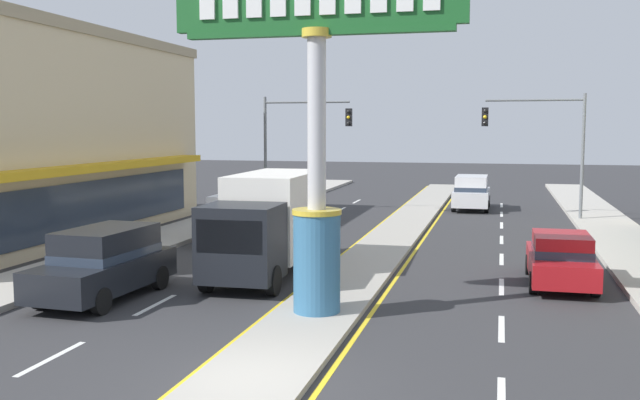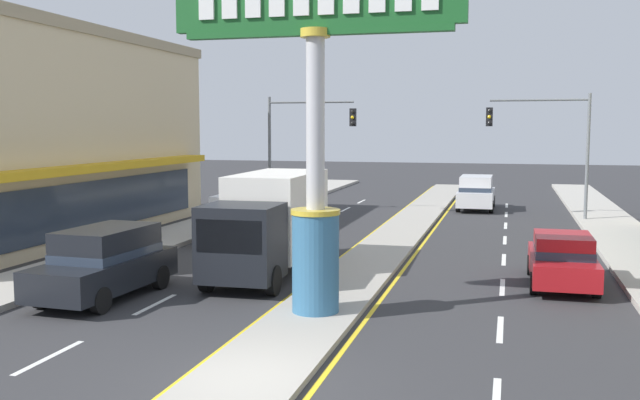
{
  "view_description": "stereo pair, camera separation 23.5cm",
  "coord_description": "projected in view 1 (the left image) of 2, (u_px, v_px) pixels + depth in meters",
  "views": [
    {
      "loc": [
        4.24,
        -11.55,
        4.6
      ],
      "look_at": [
        -0.55,
        7.17,
        2.6
      ],
      "focal_mm": 39.71,
      "sensor_mm": 36.0,
      "label": 1
    },
    {
      "loc": [
        4.47,
        -11.49,
        4.6
      ],
      "look_at": [
        -0.55,
        7.17,
        2.6
      ],
      "focal_mm": 39.71,
      "sensor_mm": 36.0,
      "label": 2
    }
  ],
  "objects": [
    {
      "name": "sedan_near_left_lane",
      "position": [
        561.0,
        259.0,
        20.55
      ],
      "size": [
        1.86,
        4.31,
        1.53
      ],
      "color": "maroon",
      "rests_on": "ground"
    },
    {
      "name": "traffic_light_right_side",
      "position": [
        545.0,
        134.0,
        34.29
      ],
      "size": [
        4.86,
        0.46,
        6.2
      ],
      "color": "slate",
      "rests_on": "ground"
    },
    {
      "name": "suv_far_right_lane",
      "position": [
        471.0,
        192.0,
        39.38
      ],
      "size": [
        1.99,
        4.61,
        1.9
      ],
      "color": "silver",
      "rests_on": "ground"
    },
    {
      "name": "ground_plane",
      "position": [
        251.0,
        385.0,
        12.65
      ],
      "size": [
        160.0,
        160.0,
        0.0
      ],
      "primitive_type": "plane",
      "color": "#303033"
    },
    {
      "name": "suv_near_right_lane",
      "position": [
        237.0,
        217.0,
        28.54
      ],
      "size": [
        2.14,
        4.69,
        1.9
      ],
      "color": "silver",
      "rests_on": "ground"
    },
    {
      "name": "sidewalk_right",
      "position": [
        633.0,
        251.0,
        25.83
      ],
      "size": [
        2.73,
        60.0,
        0.18
      ],
      "primitive_type": "cube",
      "color": "#ADA89E",
      "rests_on": "ground"
    },
    {
      "name": "district_sign",
      "position": [
        317.0,
        137.0,
        16.73
      ],
      "size": [
        6.99,
        1.19,
        8.17
      ],
      "color": "#33668C",
      "rests_on": "median_strip"
    },
    {
      "name": "median_strip",
      "position": [
        396.0,
        234.0,
        29.99
      ],
      "size": [
        2.11,
        52.0,
        0.14
      ],
      "primitive_type": "cube",
      "color": "#A39E93",
      "rests_on": "ground"
    },
    {
      "name": "lane_markings",
      "position": [
        391.0,
        241.0,
        28.69
      ],
      "size": [
        8.85,
        52.0,
        0.01
      ],
      "color": "silver",
      "rests_on": "ground"
    },
    {
      "name": "suv_far_left_oncoming",
      "position": [
        105.0,
        262.0,
        18.97
      ],
      "size": [
        2.13,
        4.68,
        1.9
      ],
      "color": "black",
      "rests_on": "ground"
    },
    {
      "name": "traffic_light_left_side",
      "position": [
        297.0,
        134.0,
        37.45
      ],
      "size": [
        4.86,
        0.46,
        6.2
      ],
      "color": "slate",
      "rests_on": "ground"
    },
    {
      "name": "box_truck_mid_left_lane",
      "position": [
        269.0,
        220.0,
        22.14
      ],
      "size": [
        2.38,
        6.96,
        3.12
      ],
      "color": "black",
      "rests_on": "ground"
    },
    {
      "name": "storefront_left",
      "position": [
        10.0,
        134.0,
        29.01
      ],
      "size": [
        8.92,
        19.33,
        8.61
      ],
      "color": "beige",
      "rests_on": "ground"
    },
    {
      "name": "sidewalk_left",
      "position": [
        180.0,
        233.0,
        30.28
      ],
      "size": [
        2.73,
        60.0,
        0.18
      ],
      "primitive_type": "cube",
      "color": "#ADA89E",
      "rests_on": "ground"
    }
  ]
}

